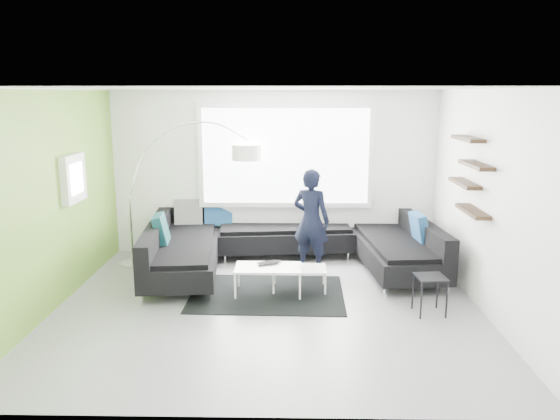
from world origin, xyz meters
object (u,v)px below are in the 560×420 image
object	(u,v)px
sectional_sofa	(290,245)
arc_lamp	(129,195)
coffee_table	(284,278)
side_table	(429,295)
laptop	(270,264)
person	(311,220)

from	to	relation	value
sectional_sofa	arc_lamp	world-z (taller)	arc_lamp
coffee_table	side_table	world-z (taller)	side_table
coffee_table	arc_lamp	bearing A→B (deg)	155.39
coffee_table	arc_lamp	xyz separation A→B (m)	(-2.47, 1.16, 0.96)
sectional_sofa	arc_lamp	bearing A→B (deg)	169.82
arc_lamp	laptop	size ratio (longest dim) A/B	5.85
side_table	person	bearing A→B (deg)	130.57
sectional_sofa	side_table	size ratio (longest dim) A/B	9.24
coffee_table	laptop	distance (m)	0.28
arc_lamp	laptop	world-z (taller)	arc_lamp
coffee_table	person	bearing A→B (deg)	67.13
sectional_sofa	coffee_table	world-z (taller)	sectional_sofa
coffee_table	sectional_sofa	bearing A→B (deg)	85.75
sectional_sofa	coffee_table	size ratio (longest dim) A/B	3.86
side_table	laptop	world-z (taller)	side_table
side_table	person	world-z (taller)	person
sectional_sofa	person	world-z (taller)	person
coffee_table	side_table	distance (m)	1.99
arc_lamp	laptop	xyz separation A→B (m)	(2.28, -1.15, -0.75)
arc_lamp	person	world-z (taller)	arc_lamp
person	laptop	world-z (taller)	person
person	sectional_sofa	bearing A→B (deg)	22.20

